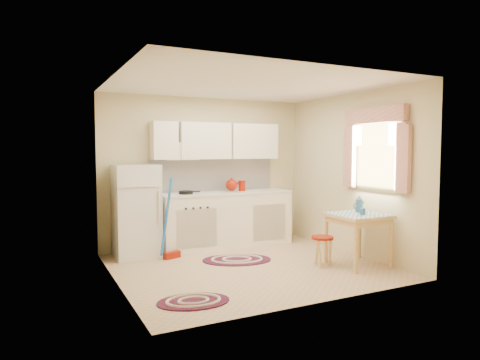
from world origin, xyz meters
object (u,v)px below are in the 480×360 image
base_cabinets (226,220)px  stool (322,251)px  fridge (136,211)px  table (358,240)px

base_cabinets → stool: base_cabinets is taller
fridge → base_cabinets: (1.51, 0.05, -0.26)m
fridge → stool: 2.82m
table → fridge: bearing=145.0°
table → stool: table is taller
table → stool: (-0.48, 0.18, -0.15)m
fridge → stool: bearing=-37.7°
fridge → table: size_ratio=1.94×
fridge → base_cabinets: bearing=1.9°
base_cabinets → stool: 1.89m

